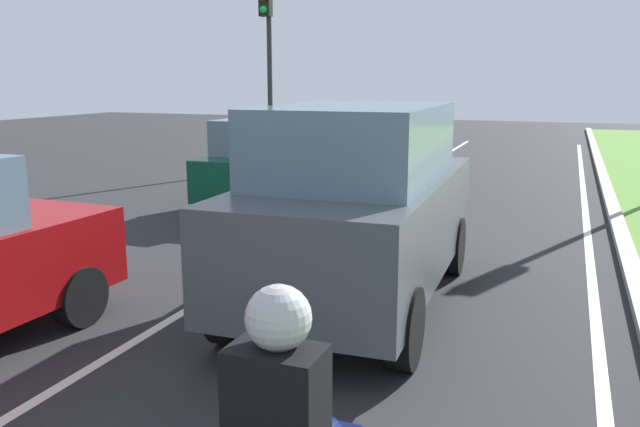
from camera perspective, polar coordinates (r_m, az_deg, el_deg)
The scene contains 8 objects.
ground_plane at distance 12.06m, azimuth 5.20°, elevation -0.49°, with size 60.00×60.00×0.00m, color #262628.
lane_line_center at distance 12.27m, azimuth 2.05°, elevation -0.23°, with size 0.12×32.00×0.01m, color silver.
lane_line_right_edge at distance 11.65m, azimuth 22.50°, elevation -1.79°, with size 0.12×32.00×0.01m, color silver.
curb_right at distance 11.66m, azimuth 24.97°, elevation -1.70°, with size 0.24×48.00×0.12m, color #9E9B93.
car_suv_ahead at distance 7.28m, azimuth 3.42°, elevation 0.75°, with size 2.07×4.55×2.28m.
car_hatchback_far at distance 13.20m, azimuth -4.58°, elevation 4.47°, with size 1.78×3.73×1.78m.
rider_person at distance 2.86m, azimuth -3.56°, elevation -16.84°, with size 0.50×0.40×1.16m.
traffic_light_overhead_left at distance 18.53m, azimuth -4.65°, elevation 15.00°, with size 0.32×0.50×5.29m.
Camera 1 is at (3.17, 2.65, 2.56)m, focal length 36.34 mm.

